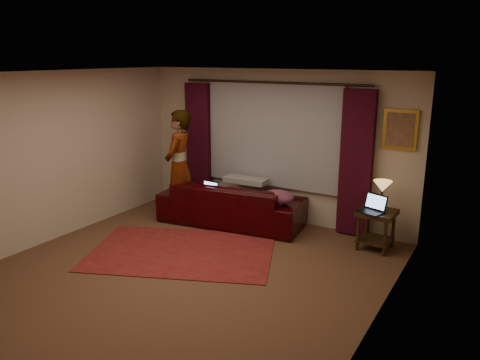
{
  "coord_description": "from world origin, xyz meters",
  "views": [
    {
      "loc": [
        3.57,
        -4.63,
        2.81
      ],
      "look_at": [
        0.1,
        1.2,
        1.0
      ],
      "focal_mm": 35.0,
      "sensor_mm": 36.0,
      "label": 1
    }
  ],
  "objects_px": {
    "sofa": "(231,196)",
    "laptop_table": "(371,204)",
    "laptop_sofa": "(206,190)",
    "tiffany_lamp": "(382,195)",
    "person": "(179,166)",
    "end_table": "(376,230)"
  },
  "relations": [
    {
      "from": "tiffany_lamp",
      "to": "laptop_sofa",
      "type": "bearing_deg",
      "value": -169.85
    },
    {
      "from": "laptop_sofa",
      "to": "sofa",
      "type": "bearing_deg",
      "value": 39.91
    },
    {
      "from": "sofa",
      "to": "end_table",
      "type": "relative_size",
      "value": 4.09
    },
    {
      "from": "end_table",
      "to": "laptop_table",
      "type": "distance_m",
      "value": 0.45
    },
    {
      "from": "laptop_table",
      "to": "person",
      "type": "bearing_deg",
      "value": -154.88
    },
    {
      "from": "sofa",
      "to": "laptop_table",
      "type": "xyz_separation_m",
      "value": [
        2.36,
        0.03,
        0.23
      ]
    },
    {
      "from": "sofa",
      "to": "person",
      "type": "bearing_deg",
      "value": 10.09
    },
    {
      "from": "end_table",
      "to": "laptop_table",
      "type": "bearing_deg",
      "value": -117.57
    },
    {
      "from": "laptop_table",
      "to": "sofa",
      "type": "bearing_deg",
      "value": -159.66
    },
    {
      "from": "end_table",
      "to": "laptop_sofa",
      "type": "bearing_deg",
      "value": -171.7
    },
    {
      "from": "laptop_sofa",
      "to": "person",
      "type": "height_order",
      "value": "person"
    },
    {
      "from": "tiffany_lamp",
      "to": "person",
      "type": "distance_m",
      "value": 3.39
    },
    {
      "from": "end_table",
      "to": "tiffany_lamp",
      "type": "xyz_separation_m",
      "value": [
        0.02,
        0.1,
        0.52
      ]
    },
    {
      "from": "sofa",
      "to": "tiffany_lamp",
      "type": "distance_m",
      "value": 2.49
    },
    {
      "from": "laptop_sofa",
      "to": "laptop_table",
      "type": "xyz_separation_m",
      "value": [
        2.72,
        0.27,
        0.12
      ]
    },
    {
      "from": "sofa",
      "to": "laptop_table",
      "type": "distance_m",
      "value": 2.37
    },
    {
      "from": "tiffany_lamp",
      "to": "person",
      "type": "bearing_deg",
      "value": -170.79
    },
    {
      "from": "laptop_table",
      "to": "laptop_sofa",
      "type": "bearing_deg",
      "value": -154.62
    },
    {
      "from": "laptop_table",
      "to": "person",
      "type": "relative_size",
      "value": 0.2
    },
    {
      "from": "end_table",
      "to": "sofa",
      "type": "bearing_deg",
      "value": -176.18
    },
    {
      "from": "laptop_sofa",
      "to": "laptop_table",
      "type": "distance_m",
      "value": 2.73
    },
    {
      "from": "end_table",
      "to": "person",
      "type": "distance_m",
      "value": 3.41
    }
  ]
}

